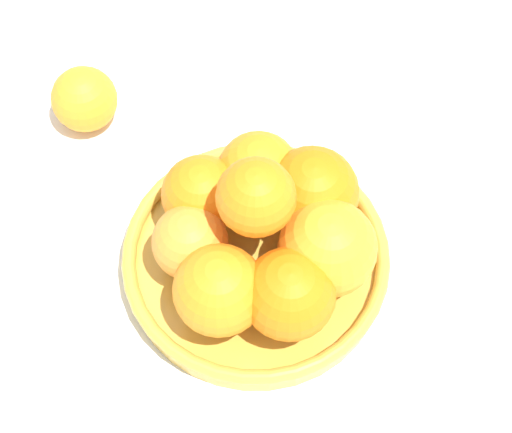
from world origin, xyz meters
TOP-DOWN VIEW (x-y plane):
  - ground_plane at (0.00, 0.00)m, footprint 4.00×4.00m
  - fruit_bowl at (0.00, 0.00)m, footprint 0.24×0.24m
  - orange_pile at (-0.01, 0.00)m, footprint 0.19×0.19m
  - stray_orange at (0.21, -0.11)m, footprint 0.06×0.06m

SIDE VIEW (x-z plane):
  - ground_plane at x=0.00m, z-range 0.00..0.00m
  - fruit_bowl at x=0.00m, z-range 0.00..0.03m
  - stray_orange at x=0.21m, z-range 0.00..0.06m
  - orange_pile at x=-0.01m, z-range 0.01..0.14m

